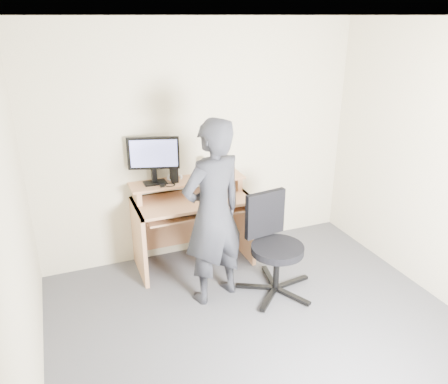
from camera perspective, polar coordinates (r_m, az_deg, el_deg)
ground at (r=3.81m, az=6.37°, el=-19.08°), size 3.50×3.50×0.00m
back_wall at (r=4.65m, az=-3.08°, el=6.47°), size 3.50×0.02×2.50m
ceiling at (r=2.87m, az=8.61°, el=21.86°), size 3.50×3.50×0.02m
desk at (r=4.64m, az=-4.36°, el=-2.86°), size 1.20×0.60×0.91m
monitor at (r=4.40m, az=-9.19°, el=4.65°), size 0.50×0.18×0.49m
external_drive at (r=4.50m, az=-6.57°, el=2.62°), size 0.08×0.14×0.20m
travel_mug at (r=4.59m, az=-2.39°, el=3.05°), size 0.09×0.09×0.18m
smartphone at (r=4.60m, az=-1.11°, el=1.93°), size 0.08×0.14×0.01m
charger at (r=4.39m, az=-8.08°, el=0.90°), size 0.05×0.04×0.03m
headphones at (r=4.61m, az=-6.46°, el=1.86°), size 0.18×0.18×0.06m
keyboard at (r=4.42m, az=-4.96°, el=-2.53°), size 0.47×0.20×0.03m
mouse at (r=4.49m, az=0.19°, el=-0.56°), size 0.10×0.07×0.04m
office_chair at (r=4.18m, az=6.41°, el=-6.42°), size 0.74×0.75×0.95m
person at (r=3.88m, az=-1.42°, el=-2.82°), size 0.72×0.58×1.73m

